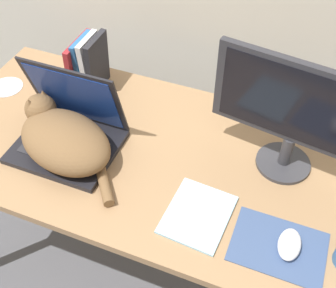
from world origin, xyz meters
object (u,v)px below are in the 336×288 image
at_px(book_row, 88,63).
at_px(notepad, 198,215).
at_px(cat, 63,138).
at_px(external_monitor, 298,113).
at_px(computer_mouse, 289,244).
at_px(laptop, 69,131).
at_px(cd_disc, 7,87).

bearing_deg(book_row, notepad, -36.10).
xyz_separation_m(cat, external_monitor, (0.65, 0.21, 0.15)).
xyz_separation_m(cat, notepad, (0.46, -0.07, -0.06)).
height_order(cat, computer_mouse, cat).
xyz_separation_m(computer_mouse, book_row, (-0.81, 0.42, 0.08)).
relative_size(laptop, cd_disc, 2.68).
relative_size(cat, book_row, 1.96).
height_order(external_monitor, notepad, external_monitor).
height_order(laptop, computer_mouse, laptop).
bearing_deg(laptop, computer_mouse, -9.87).
height_order(book_row, notepad, book_row).
height_order(computer_mouse, cd_disc, computer_mouse).
xyz_separation_m(external_monitor, cd_disc, (-1.03, -0.00, -0.21)).
bearing_deg(cd_disc, notepad, -18.04).
bearing_deg(cat, laptop, 101.84).
bearing_deg(external_monitor, book_row, 170.01).
bearing_deg(external_monitor, laptop, -166.46).
bearing_deg(laptop, cd_disc, 156.95).
distance_m(laptop, book_row, 0.31).
bearing_deg(cat, book_row, 105.57).
xyz_separation_m(cat, computer_mouse, (0.72, -0.08, -0.05)).
relative_size(laptop, cat, 0.78).
distance_m(cat, book_row, 0.35).
xyz_separation_m(cat, cd_disc, (-0.38, 0.21, -0.07)).
bearing_deg(laptop, notepad, -13.89).
height_order(cat, book_row, book_row).
bearing_deg(cd_disc, external_monitor, 0.01).
xyz_separation_m(laptop, cd_disc, (-0.37, 0.16, -0.05)).
relative_size(cat, notepad, 1.89).
distance_m(cat, notepad, 0.47).
height_order(external_monitor, cd_disc, external_monitor).
distance_m(laptop, computer_mouse, 0.74).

